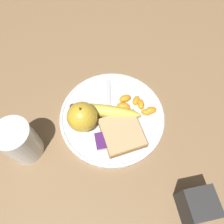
{
  "coord_description": "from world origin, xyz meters",
  "views": [
    {
      "loc": [
        -0.25,
        0.05,
        0.52
      ],
      "look_at": [
        0.0,
        0.0,
        0.03
      ],
      "focal_mm": 35.0,
      "sensor_mm": 36.0,
      "label": 1
    }
  ],
  "objects_px": {
    "jam_packet": "(103,142)",
    "condiment_caddy": "(197,205)",
    "bread_slice": "(122,133)",
    "fork": "(109,113)",
    "juice_glass": "(20,142)",
    "plate": "(112,116)",
    "banana": "(105,111)",
    "apple": "(82,117)"
  },
  "relations": [
    {
      "from": "plate",
      "to": "bread_slice",
      "type": "bearing_deg",
      "value": -166.52
    },
    {
      "from": "plate",
      "to": "juice_glass",
      "type": "xyz_separation_m",
      "value": [
        -0.04,
        0.22,
        0.04
      ]
    },
    {
      "from": "apple",
      "to": "fork",
      "type": "bearing_deg",
      "value": -77.6
    },
    {
      "from": "apple",
      "to": "banana",
      "type": "distance_m",
      "value": 0.06
    },
    {
      "from": "apple",
      "to": "jam_packet",
      "type": "height_order",
      "value": "apple"
    },
    {
      "from": "apple",
      "to": "bread_slice",
      "type": "distance_m",
      "value": 0.11
    },
    {
      "from": "condiment_caddy",
      "to": "juice_glass",
      "type": "bearing_deg",
      "value": 59.69
    },
    {
      "from": "plate",
      "to": "fork",
      "type": "relative_size",
      "value": 1.53
    },
    {
      "from": "bread_slice",
      "to": "jam_packet",
      "type": "height_order",
      "value": "same"
    },
    {
      "from": "fork",
      "to": "jam_packet",
      "type": "relative_size",
      "value": 4.24
    },
    {
      "from": "plate",
      "to": "condiment_caddy",
      "type": "relative_size",
      "value": 3.38
    },
    {
      "from": "plate",
      "to": "banana",
      "type": "bearing_deg",
      "value": 63.82
    },
    {
      "from": "apple",
      "to": "fork",
      "type": "height_order",
      "value": "apple"
    },
    {
      "from": "banana",
      "to": "bread_slice",
      "type": "height_order",
      "value": "banana"
    },
    {
      "from": "plate",
      "to": "condiment_caddy",
      "type": "xyz_separation_m",
      "value": [
        -0.25,
        -0.13,
        0.03
      ]
    },
    {
      "from": "juice_glass",
      "to": "apple",
      "type": "distance_m",
      "value": 0.15
    },
    {
      "from": "bread_slice",
      "to": "fork",
      "type": "relative_size",
      "value": 0.63
    },
    {
      "from": "plate",
      "to": "condiment_caddy",
      "type": "height_order",
      "value": "condiment_caddy"
    },
    {
      "from": "banana",
      "to": "bread_slice",
      "type": "xyz_separation_m",
      "value": [
        -0.07,
        -0.03,
        -0.01
      ]
    },
    {
      "from": "plate",
      "to": "banana",
      "type": "distance_m",
      "value": 0.03
    },
    {
      "from": "plate",
      "to": "jam_packet",
      "type": "relative_size",
      "value": 6.5
    },
    {
      "from": "condiment_caddy",
      "to": "jam_packet",
      "type": "bearing_deg",
      "value": 42.55
    },
    {
      "from": "apple",
      "to": "banana",
      "type": "height_order",
      "value": "apple"
    },
    {
      "from": "plate",
      "to": "banana",
      "type": "height_order",
      "value": "banana"
    },
    {
      "from": "apple",
      "to": "condiment_caddy",
      "type": "height_order",
      "value": "apple"
    },
    {
      "from": "bread_slice",
      "to": "jam_packet",
      "type": "distance_m",
      "value": 0.05
    },
    {
      "from": "apple",
      "to": "banana",
      "type": "bearing_deg",
      "value": -73.98
    },
    {
      "from": "plate",
      "to": "apple",
      "type": "height_order",
      "value": "apple"
    },
    {
      "from": "banana",
      "to": "jam_packet",
      "type": "xyz_separation_m",
      "value": [
        -0.08,
        0.02,
        -0.01
      ]
    },
    {
      "from": "jam_packet",
      "to": "condiment_caddy",
      "type": "height_order",
      "value": "condiment_caddy"
    },
    {
      "from": "juice_glass",
      "to": "jam_packet",
      "type": "xyz_separation_m",
      "value": [
        -0.03,
        -0.18,
        -0.03
      ]
    },
    {
      "from": "banana",
      "to": "jam_packet",
      "type": "distance_m",
      "value": 0.08
    },
    {
      "from": "plate",
      "to": "bread_slice",
      "type": "distance_m",
      "value": 0.06
    },
    {
      "from": "jam_packet",
      "to": "condiment_caddy",
      "type": "xyz_separation_m",
      "value": [
        -0.18,
        -0.16,
        0.02
      ]
    },
    {
      "from": "bread_slice",
      "to": "fork",
      "type": "xyz_separation_m",
      "value": [
        0.06,
        0.02,
        -0.01
      ]
    },
    {
      "from": "banana",
      "to": "condiment_caddy",
      "type": "xyz_separation_m",
      "value": [
        -0.26,
        -0.14,
        0.01
      ]
    },
    {
      "from": "jam_packet",
      "to": "banana",
      "type": "bearing_deg",
      "value": -13.81
    },
    {
      "from": "apple",
      "to": "bread_slice",
      "type": "height_order",
      "value": "apple"
    },
    {
      "from": "juice_glass",
      "to": "banana",
      "type": "relative_size",
      "value": 0.6
    },
    {
      "from": "bread_slice",
      "to": "condiment_caddy",
      "type": "bearing_deg",
      "value": -149.41
    },
    {
      "from": "fork",
      "to": "bread_slice",
      "type": "bearing_deg",
      "value": 27.01
    },
    {
      "from": "bread_slice",
      "to": "jam_packet",
      "type": "xyz_separation_m",
      "value": [
        -0.01,
        0.05,
        -0.0
      ]
    }
  ]
}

